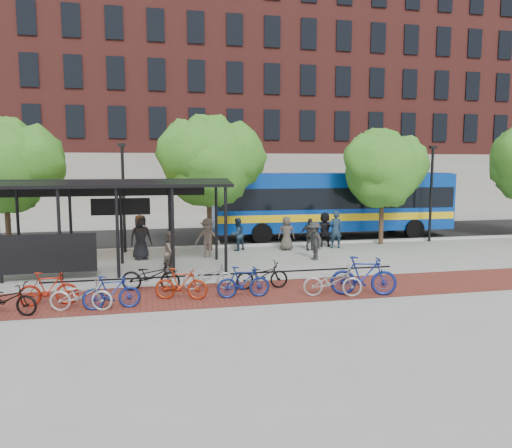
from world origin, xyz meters
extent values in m
plane|color=#9E9E99|center=(0.00, 0.00, 0.00)|extent=(160.00, 160.00, 0.00)
cube|color=black|center=(0.00, 8.00, 0.01)|extent=(160.00, 8.00, 0.01)
cube|color=#B7B7B2|center=(0.00, 4.00, 0.06)|extent=(160.00, 0.25, 0.12)
cube|color=maroon|center=(-2.00, -5.00, 0.00)|extent=(24.00, 3.00, 0.01)
cube|color=black|center=(-3.30, -4.10, 0.00)|extent=(12.00, 0.05, 0.95)
cube|color=maroon|center=(10.00, 26.00, 10.00)|extent=(55.00, 14.00, 20.00)
cube|color=#7A664C|center=(-16.00, 40.00, 15.00)|extent=(22.00, 22.00, 30.00)
cylinder|color=black|center=(-11.00, 0.85, 1.65)|extent=(0.12, 0.12, 3.30)
cylinder|color=black|center=(-9.00, -1.85, 1.65)|extent=(0.12, 0.12, 3.30)
cylinder|color=black|center=(-9.00, 0.85, 1.65)|extent=(0.12, 0.12, 3.30)
cylinder|color=black|center=(-7.00, -1.85, 1.65)|extent=(0.12, 0.12, 3.30)
cylinder|color=black|center=(-7.00, 0.85, 1.65)|extent=(0.12, 0.12, 3.30)
cylinder|color=black|center=(-5.00, -1.85, 1.65)|extent=(0.12, 0.12, 3.30)
cylinder|color=black|center=(-5.00, 0.85, 1.65)|extent=(0.12, 0.12, 3.30)
cylinder|color=black|center=(-3.00, -1.85, 1.65)|extent=(0.12, 0.12, 3.30)
cylinder|color=black|center=(-3.00, 0.85, 1.65)|extent=(0.12, 0.12, 3.30)
cube|color=black|center=(-10.00, -1.90, 1.00)|extent=(4.50, 0.08, 1.40)
cube|color=black|center=(-8.00, -1.20, 3.45)|extent=(10.60, 1.65, 0.29)
cube|color=black|center=(-8.00, 0.20, 3.45)|extent=(10.60, 1.65, 0.29)
cube|color=black|center=(-8.00, 0.90, 3.05)|extent=(9.00, 0.10, 0.40)
cube|color=black|center=(-7.00, 0.95, 2.40)|extent=(2.40, 0.12, 0.70)
cube|color=#FF7200|center=(-7.00, 1.03, 2.40)|extent=(2.20, 0.02, 0.55)
cylinder|color=#382619|center=(-12.00, 3.30, 1.19)|extent=(0.24, 0.24, 2.38)
sphere|color=#317C21|center=(-12.00, 3.30, 3.98)|extent=(4.00, 4.00, 4.00)
sphere|color=#317C21|center=(-11.00, 3.50, 4.28)|extent=(3.20, 3.20, 3.20)
sphere|color=#317C21|center=(-11.90, 3.70, 4.78)|extent=(2.80, 2.80, 2.80)
cylinder|color=#382619|center=(-3.00, 3.30, 1.26)|extent=(0.24, 0.24, 2.52)
sphere|color=#317C21|center=(-3.00, 3.30, 4.20)|extent=(4.20, 4.20, 4.20)
sphere|color=#317C21|center=(-1.95, 3.50, 4.50)|extent=(3.36, 3.36, 3.36)
sphere|color=#317C21|center=(-3.84, 3.00, 4.60)|extent=(3.15, 3.15, 3.15)
sphere|color=#317C21|center=(-2.90, 3.70, 5.00)|extent=(2.94, 2.94, 2.94)
cylinder|color=#382619|center=(6.00, 3.30, 1.14)|extent=(0.24, 0.24, 2.27)
sphere|color=#317C21|center=(6.00, 3.30, 3.79)|extent=(3.80, 3.80, 3.80)
sphere|color=#317C21|center=(6.95, 3.50, 4.09)|extent=(3.04, 3.04, 3.04)
sphere|color=#317C21|center=(5.24, 3.00, 4.20)|extent=(2.85, 2.85, 2.85)
sphere|color=#317C21|center=(6.10, 3.70, 4.59)|extent=(2.66, 2.66, 2.66)
cylinder|color=black|center=(-7.00, 3.60, 2.50)|extent=(0.14, 0.14, 5.00)
cube|color=black|center=(-7.00, 3.60, 5.05)|extent=(0.35, 0.20, 0.15)
cylinder|color=black|center=(9.00, 3.60, 2.50)|extent=(0.14, 0.14, 5.00)
cube|color=black|center=(9.00, 3.60, 5.05)|extent=(0.35, 0.20, 0.15)
cube|color=#08369C|center=(4.31, 6.11, 2.07)|extent=(13.65, 3.29, 3.11)
cube|color=black|center=(4.31, 6.11, 2.32)|extent=(13.38, 3.32, 1.13)
cube|color=yellow|center=(4.31, 6.11, 1.30)|extent=(13.52, 3.33, 0.40)
cube|color=#08369C|center=(4.31, 6.11, 3.56)|extent=(13.37, 2.98, 0.20)
cylinder|color=black|center=(-0.07, 4.75, 0.54)|extent=(1.09, 0.34, 1.09)
cylinder|color=black|center=(0.01, 7.69, 0.54)|extent=(1.09, 0.34, 1.09)
cylinder|color=black|center=(8.62, 4.53, 0.54)|extent=(1.09, 0.34, 1.09)
cylinder|color=black|center=(8.70, 7.47, 0.54)|extent=(1.09, 0.34, 1.09)
imported|color=black|center=(-9.78, -5.98, 0.46)|extent=(1.87, 1.12, 0.93)
imported|color=#9B1F0E|center=(-8.82, -5.20, 0.51)|extent=(1.70, 0.50, 1.02)
imported|color=#AFAFB2|center=(-7.81, -5.97, 0.47)|extent=(1.85, 0.90, 0.93)
imported|color=navy|center=(-6.97, -5.97, 0.49)|extent=(1.67, 0.57, 0.99)
imported|color=black|center=(-5.85, -4.08, 0.51)|extent=(2.05, 1.14, 1.02)
imported|color=#9B270E|center=(-4.94, -5.37, 0.50)|extent=(1.71, 0.90, 0.99)
imported|color=#A1A1A4|center=(-3.97, -4.31, 0.44)|extent=(1.72, 0.70, 0.89)
imported|color=navy|center=(-3.02, -5.56, 0.50)|extent=(1.68, 0.51, 1.00)
imported|color=black|center=(-2.20, -4.59, 0.47)|extent=(1.78, 0.64, 0.93)
imported|color=#99989B|center=(-0.24, -6.01, 0.49)|extent=(1.97, 1.09, 0.98)
imported|color=navy|center=(0.77, -6.08, 0.63)|extent=(2.18, 1.18, 1.26)
imported|color=black|center=(-6.23, 1.64, 0.99)|extent=(1.11, 0.90, 1.97)
imported|color=#1D3145|center=(-1.70, 2.95, 0.79)|extent=(0.97, 0.92, 1.58)
imported|color=brown|center=(-3.31, 1.56, 0.88)|extent=(1.19, 0.76, 1.75)
imported|color=#282828|center=(1.74, 2.28, 0.78)|extent=(0.95, 0.46, 1.57)
imported|color=black|center=(2.83, 3.16, 0.88)|extent=(1.64, 0.53, 1.76)
imported|color=#453E37|center=(0.66, 2.55, 0.83)|extent=(0.89, 0.66, 1.65)
imported|color=#1B2C3F|center=(3.20, 2.61, 0.93)|extent=(0.71, 0.49, 1.86)
imported|color=brown|center=(-5.03, -1.50, 0.82)|extent=(0.97, 1.01, 1.64)
imported|color=#2B2B2B|center=(1.17, -0.10, 0.84)|extent=(0.85, 1.20, 1.68)
camera|label=1|loc=(-5.87, -20.56, 4.18)|focal=35.00mm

